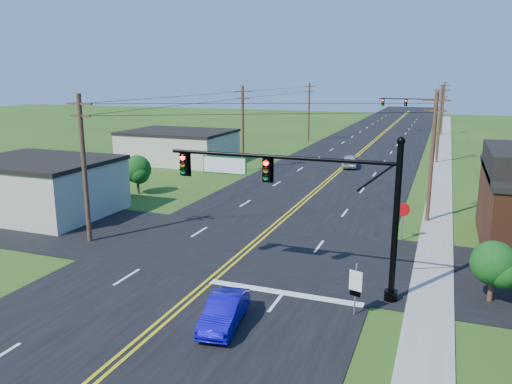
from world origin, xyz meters
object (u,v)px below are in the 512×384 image
at_px(signal_mast_far, 411,107).
at_px(route_sign, 356,286).
at_px(signal_mast_main, 298,191).
at_px(blue_car, 224,312).
at_px(stop_sign, 403,214).

xyz_separation_m(signal_mast_far, route_sign, (3.06, -74.02, -3.18)).
height_order(signal_mast_main, blue_car, signal_mast_main).
height_order(signal_mast_far, blue_car, signal_mast_far).
height_order(signal_mast_far, route_sign, signal_mast_far).
bearing_deg(route_sign, stop_sign, 101.10).
height_order(signal_mast_main, signal_mast_far, same).
xyz_separation_m(signal_mast_main, route_sign, (3.16, -2.02, -3.38)).
bearing_deg(signal_mast_far, route_sign, -87.63).
distance_m(signal_mast_main, blue_car, 6.56).
distance_m(signal_mast_main, signal_mast_far, 72.00).
xyz_separation_m(signal_mast_far, stop_sign, (4.06, -63.02, -2.80)).
bearing_deg(route_sign, signal_mast_far, 108.66).
bearing_deg(stop_sign, signal_mast_far, 75.49).
distance_m(blue_car, route_sign, 5.61).
bearing_deg(blue_car, signal_mast_far, 80.60).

